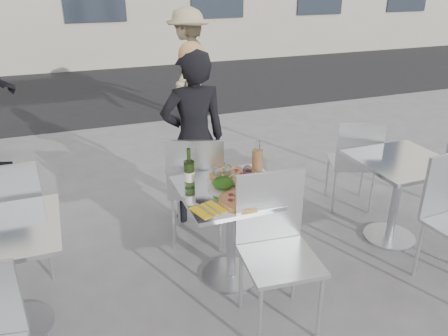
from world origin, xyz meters
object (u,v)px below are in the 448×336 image
object	(u,v)px
pizza_near	(243,199)
pizza_far	(230,176)
wineglass_red_a	(248,175)
woman_diner	(194,139)
pedestrian_b	(189,66)
napkin_right	(278,193)
wine_bottle	(189,173)
salad_plate	(223,184)
sugar_shaker	(260,177)
side_chair_rfar	(355,158)
carafe	(257,163)
wineglass_white_a	(217,172)
chair_far	(196,182)
wineglass_white_b	(228,171)
side_table_right	(399,183)
side_chair_lfar	(13,211)
napkin_left	(208,210)
chair_near	(275,238)
side_table_left	(3,260)
wineglass_red_b	(247,172)
main_table	(231,215)

from	to	relation	value
pizza_near	pizza_far	xyz separation A→B (m)	(0.05, 0.35, 0.01)
pizza_near	wineglass_red_a	world-z (taller)	wineglass_red_a
woman_diner	pedestrian_b	xyz separation A→B (m)	(0.83, 2.94, 0.06)
napkin_right	wine_bottle	bearing A→B (deg)	131.89
napkin_right	woman_diner	bearing A→B (deg)	84.20
salad_plate	sugar_shaker	size ratio (longest dim) A/B	2.06
pizza_far	sugar_shaker	world-z (taller)	sugar_shaker
side_chair_rfar	wineglass_red_a	bearing A→B (deg)	46.47
carafe	pizza_near	bearing A→B (deg)	-129.18
wineglass_white_a	pedestrian_b	bearing A→B (deg)	76.25
chair_far	napkin_right	distance (m)	0.81
side_chair_rfar	wineglass_white_b	world-z (taller)	side_chair_rfar
side_table_right	woman_diner	bearing A→B (deg)	147.31
wineglass_red_a	wine_bottle	bearing A→B (deg)	155.93
wineglass_red_a	pizza_near	bearing A→B (deg)	-123.93
side_table_right	napkin_right	distance (m)	1.26
side_chair_rfar	carafe	xyz separation A→B (m)	(-1.23, -0.46, 0.32)
pedestrian_b	wineglass_white_a	bearing A→B (deg)	16.36
side_chair_rfar	wineglass_white_a	world-z (taller)	side_chair_rfar
pizza_far	wine_bottle	world-z (taller)	wine_bottle
side_table_right	side_chair_rfar	bearing A→B (deg)	92.06
side_chair_lfar	napkin_left	bearing A→B (deg)	149.27
chair_near	pizza_far	bearing A→B (deg)	101.40
salad_plate	wine_bottle	bearing A→B (deg)	154.57
pizza_near	wineglass_red_a	distance (m)	0.20
side_chair_lfar	napkin_left	size ratio (longest dim) A/B	4.41
chair_far	wineglass_white_b	size ratio (longest dim) A/B	6.28
side_table_left	wineglass_red_a	distance (m)	1.64
wineglass_white_b	wineglass_red_b	xyz separation A→B (m)	(0.12, -0.06, 0.00)
side_table_right	pizza_near	world-z (taller)	pizza_near
side_chair_rfar	pizza_near	xyz separation A→B (m)	(-1.47, -0.75, 0.22)
side_table_left	salad_plate	world-z (taller)	salad_plate
main_table	sugar_shaker	size ratio (longest dim) A/B	7.01
main_table	chair_near	bearing A→B (deg)	-75.53
side_table_left	pedestrian_b	world-z (taller)	pedestrian_b
napkin_right	wineglass_white_b	bearing A→B (deg)	118.58
side_chair_lfar	sugar_shaker	world-z (taller)	side_chair_lfar
side_table_right	wineglass_white_b	world-z (taller)	wineglass_white_b
pizza_near	wineglass_red_b	distance (m)	0.25
side_table_right	chair_far	distance (m)	1.68
pedestrian_b	wineglass_red_a	size ratio (longest dim) A/B	10.83
wineglass_red_a	napkin_right	size ratio (longest dim) A/B	0.69
woman_diner	wineglass_white_a	bearing A→B (deg)	85.89
main_table	salad_plate	xyz separation A→B (m)	(-0.05, 0.03, 0.25)
side_table_right	side_chair_rfar	xyz separation A→B (m)	(-0.02, 0.57, 0.00)
side_table_right	wine_bottle	distance (m)	1.80
carafe	wineglass_white_b	world-z (taller)	carafe
side_table_right	napkin_left	distance (m)	1.78
woman_diner	pizza_far	xyz separation A→B (m)	(0.04, -0.78, -0.03)
side_table_left	sugar_shaker	distance (m)	1.74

